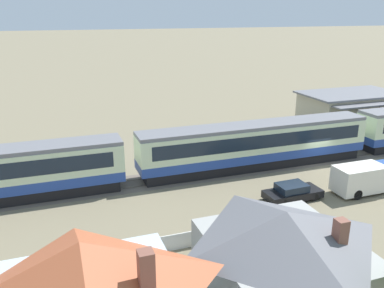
% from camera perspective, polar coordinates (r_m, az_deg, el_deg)
% --- Properties ---
extents(ground_plane, '(600.00, 600.00, 0.00)m').
position_cam_1_polar(ground_plane, '(39.38, 17.35, -2.93)').
color(ground_plane, '#7A7056').
extents(passenger_train, '(67.97, 2.90, 4.13)m').
position_cam_1_polar(passenger_train, '(37.10, 9.35, 0.14)').
color(passenger_train, '#234293').
rests_on(passenger_train, ground_plane).
extents(railway_track, '(107.80, 3.60, 0.04)m').
position_cam_1_polar(railway_track, '(39.17, 12.66, -2.63)').
color(railway_track, '#665B51').
rests_on(railway_track, ground_plane).
extents(station_building, '(12.16, 8.31, 4.17)m').
position_cam_1_polar(station_building, '(53.73, 21.29, 4.56)').
color(station_building, '#BCB293').
rests_on(station_building, ground_plane).
extents(cottage_grey_roof, '(7.69, 8.21, 4.40)m').
position_cam_1_polar(cottage_grey_roof, '(21.41, 12.79, -14.31)').
color(cottage_grey_roof, '#9E9E99').
rests_on(cottage_grey_roof, ground_plane).
extents(picket_fence_front, '(31.89, 0.06, 1.05)m').
position_cam_1_polar(picket_fence_front, '(24.13, -17.39, -15.64)').
color(picket_fence_front, white).
rests_on(picket_fence_front, ground_plane).
extents(parked_car_black, '(4.46, 1.97, 1.27)m').
position_cam_1_polar(parked_car_black, '(31.81, 13.91, -6.57)').
color(parked_car_black, black).
rests_on(parked_car_black, ground_plane).
extents(delivery_truck_blue, '(5.70, 2.07, 2.24)m').
position_cam_1_polar(delivery_truck_blue, '(34.76, 23.39, -4.36)').
color(delivery_truck_blue, '#2D519E').
rests_on(delivery_truck_blue, ground_plane).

